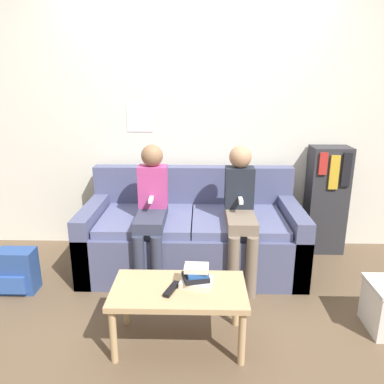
{
  "coord_description": "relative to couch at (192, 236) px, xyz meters",
  "views": [
    {
      "loc": [
        0.07,
        -2.55,
        1.63
      ],
      "look_at": [
        0.0,
        0.43,
        0.74
      ],
      "focal_mm": 35.0,
      "sensor_mm": 36.0,
      "label": 1
    }
  ],
  "objects": [
    {
      "name": "person_right",
      "position": [
        0.4,
        -0.21,
        0.35
      ],
      "size": [
        0.24,
        0.6,
        1.12
      ],
      "color": "#756656",
      "rests_on": "ground_plane"
    },
    {
      "name": "person_left",
      "position": [
        -0.33,
        -0.21,
        0.35
      ],
      "size": [
        0.24,
        0.6,
        1.13
      ],
      "color": "#33384C",
      "rests_on": "ground_plane"
    },
    {
      "name": "wall_back",
      "position": [
        -0.0,
        0.54,
        1.01
      ],
      "size": [
        8.0,
        0.06,
        2.6
      ],
      "color": "silver",
      "rests_on": "ground_plane"
    },
    {
      "name": "tv_remote",
      "position": [
        -0.1,
        -1.09,
        0.12
      ],
      "size": [
        0.09,
        0.17,
        0.02
      ],
      "rotation": [
        0.0,
        0.0,
        -0.34
      ],
      "color": "black",
      "rests_on": "coffee_table"
    },
    {
      "name": "backpack",
      "position": [
        -1.39,
        -0.48,
        -0.12
      ],
      "size": [
        0.29,
        0.2,
        0.36
      ],
      "color": "#284789",
      "rests_on": "ground_plane"
    },
    {
      "name": "bookshelf",
      "position": [
        1.29,
        0.36,
        0.24
      ],
      "size": [
        0.36,
        0.27,
        1.04
      ],
      "color": "#2D2D33",
      "rests_on": "ground_plane"
    },
    {
      "name": "couch",
      "position": [
        0.0,
        0.0,
        0.0
      ],
      "size": [
        1.89,
        0.89,
        0.85
      ],
      "color": "#4C5175",
      "rests_on": "ground_plane"
    },
    {
      "name": "ground_plane",
      "position": [
        0.0,
        -0.56,
        -0.29
      ],
      "size": [
        10.0,
        10.0,
        0.0
      ],
      "primitive_type": "plane",
      "color": "brown"
    },
    {
      "name": "book_stack",
      "position": [
        0.05,
        -1.02,
        0.16
      ],
      "size": [
        0.22,
        0.2,
        0.14
      ],
      "color": "silver",
      "rests_on": "coffee_table"
    },
    {
      "name": "coffee_table",
      "position": [
        -0.06,
        -1.06,
        0.05
      ],
      "size": [
        0.84,
        0.46,
        0.4
      ],
      "color": "tan",
      "rests_on": "ground_plane"
    }
  ]
}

